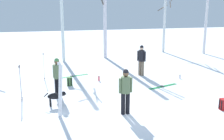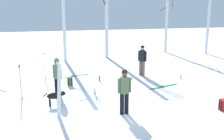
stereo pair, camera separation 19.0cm
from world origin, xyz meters
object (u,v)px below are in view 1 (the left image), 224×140
(birch_tree_2, at_px, (62,11))
(ski_poles_0, at_px, (20,82))
(dog, at_px, (56,96))
(water_bottle_0, at_px, (180,77))
(person_0, at_px, (141,58))
(backpack_0, at_px, (223,104))
(person_1, at_px, (126,89))
(water_bottle_1, at_px, (99,79))
(person_2, at_px, (57,75))
(ski_pair_lying_1, at_px, (163,86))
(backpack_1, at_px, (70,81))
(birch_tree_3, at_px, (105,9))
(ski_pair_planted_0, at_px, (60,90))
(birch_tree_5, at_px, (207,6))
(birch_tree_4, at_px, (165,18))
(ski_pair_lying_0, at_px, (73,76))
(ski_poles_1, at_px, (44,66))

(birch_tree_2, bearing_deg, ski_poles_0, -106.54)
(dog, height_order, water_bottle_0, dog)
(person_0, bearing_deg, backpack_0, -75.75)
(backpack_0, bearing_deg, person_0, 104.25)
(person_1, bearing_deg, water_bottle_1, 92.04)
(person_2, height_order, ski_pair_lying_1, person_2)
(backpack_1, bearing_deg, birch_tree_3, 63.95)
(dog, xyz_separation_m, water_bottle_1, (2.30, 3.09, -0.26))
(ski_pair_planted_0, xyz_separation_m, birch_tree_5, (11.76, 10.07, 2.67))
(ski_pair_planted_0, height_order, birch_tree_5, birch_tree_5)
(person_2, relative_size, backpack_0, 3.90)
(person_1, relative_size, backpack_1, 3.90)
(birch_tree_2, distance_m, birch_tree_3, 3.18)
(person_0, distance_m, water_bottle_0, 2.32)
(backpack_0, distance_m, water_bottle_0, 4.45)
(person_2, bearing_deg, birch_tree_5, 33.34)
(birch_tree_2, bearing_deg, person_1, -80.50)
(ski_pair_lying_1, height_order, birch_tree_2, birch_tree_2)
(ski_pair_lying_1, height_order, birch_tree_5, birch_tree_5)
(person_0, bearing_deg, birch_tree_4, 57.36)
(person_1, height_order, ski_pair_lying_0, person_1)
(birch_tree_3, bearing_deg, ski_pair_lying_0, -121.03)
(ski_pair_lying_0, height_order, ski_poles_1, ski_poles_1)
(ski_pair_lying_0, xyz_separation_m, water_bottle_1, (1.27, -1.22, 0.12))
(backpack_0, distance_m, backpack_1, 7.11)
(water_bottle_0, bearing_deg, backpack_1, 179.27)
(ski_pair_lying_0, distance_m, water_bottle_0, 5.90)
(backpack_1, xyz_separation_m, birch_tree_4, (8.29, 7.61, 2.56))
(water_bottle_1, bearing_deg, person_2, -138.25)
(person_2, bearing_deg, birch_tree_4, 45.55)
(birch_tree_2, height_order, birch_tree_4, birch_tree_2)
(backpack_0, bearing_deg, ski_poles_1, 138.87)
(birch_tree_2, height_order, birch_tree_5, birch_tree_5)
(dog, distance_m, backpack_1, 2.71)
(ski_poles_0, distance_m, backpack_1, 2.77)
(ski_pair_planted_0, xyz_separation_m, water_bottle_1, (2.17, 4.28, -0.89))
(ski_pair_planted_0, height_order, birch_tree_4, birch_tree_4)
(ski_pair_lying_1, xyz_separation_m, birch_tree_2, (-4.38, 7.03, 3.45))
(water_bottle_1, distance_m, birch_tree_5, 11.76)
(ski_poles_0, xyz_separation_m, backpack_0, (7.65, -2.85, -0.59))
(person_0, xyz_separation_m, water_bottle_1, (-2.53, -0.58, -0.85))
(ski_pair_lying_1, bearing_deg, person_0, 99.12)
(backpack_0, distance_m, water_bottle_1, 6.35)
(backpack_0, bearing_deg, ski_pair_planted_0, 173.36)
(birch_tree_3, bearing_deg, ski_pair_planted_0, -110.18)
(birch_tree_2, bearing_deg, birch_tree_5, 2.34)
(ski_pair_lying_0, bearing_deg, backpack_1, -99.76)
(ski_pair_lying_0, xyz_separation_m, backpack_0, (5.21, -6.21, 0.20))
(person_1, relative_size, water_bottle_0, 7.90)
(dog, distance_m, ski_pair_lying_1, 5.39)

